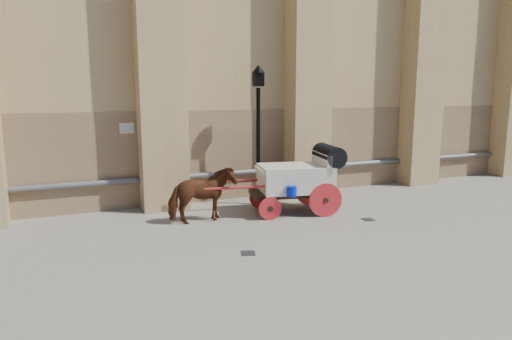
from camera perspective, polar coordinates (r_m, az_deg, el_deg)
name	(u,v)px	position (r m, az deg, el deg)	size (l,w,h in m)	color
ground	(236,238)	(11.46, -2.51, -8.50)	(90.00, 90.00, 0.00)	#706A5C
horse	(202,195)	(12.66, -6.77, -3.16)	(0.83, 1.83, 1.54)	#552614
carriage	(300,177)	(13.67, 5.55, -0.81)	(4.75, 2.10, 2.01)	black
street_lamp	(258,132)	(14.35, 0.28, 4.83)	(0.41, 0.41, 4.39)	black
drain_grate_near	(248,253)	(10.43, -1.01, -10.35)	(0.32, 0.32, 0.01)	black
drain_grate_far	(368,219)	(13.40, 13.80, -6.02)	(0.32, 0.32, 0.01)	black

